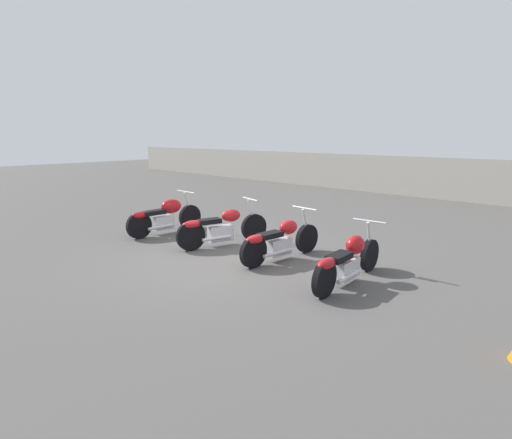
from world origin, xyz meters
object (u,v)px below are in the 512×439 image
motorcycle_slot_2 (280,241)px  motorcycle_slot_3 (348,261)px  motorcycle_slot_1 (221,228)px  motorcycle_slot_0 (165,216)px

motorcycle_slot_2 → motorcycle_slot_3: (1.61, -0.19, -0.00)m
motorcycle_slot_1 → motorcycle_slot_2: bearing=18.2°
motorcycle_slot_2 → motorcycle_slot_3: 1.62m
motorcycle_slot_0 → motorcycle_slot_1: bearing=8.0°
motorcycle_slot_1 → motorcycle_slot_2: motorcycle_slot_1 is taller
motorcycle_slot_2 → motorcycle_slot_0: bearing=-170.4°
motorcycle_slot_0 → motorcycle_slot_3: size_ratio=0.97×
motorcycle_slot_1 → motorcycle_slot_2: size_ratio=1.03×
motorcycle_slot_1 → motorcycle_slot_3: motorcycle_slot_1 is taller
motorcycle_slot_0 → motorcycle_slot_1: motorcycle_slot_1 is taller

